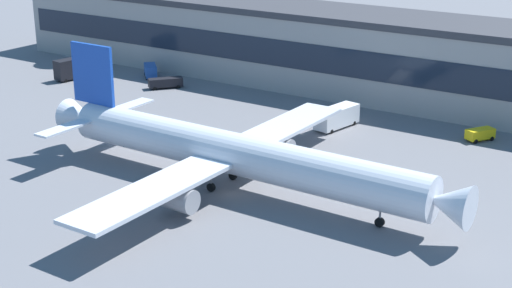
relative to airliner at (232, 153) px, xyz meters
The scene contains 8 objects.
ground_plane 4.98m from the airliner, 38.06° to the right, with size 600.00×600.00×0.00m, color slate.
terminal_building 50.60m from the airliner, 88.72° to the left, with size 176.25×17.30×14.83m.
airliner is the anchor object (origin of this frame).
crew_van 60.14m from the airliner, 141.21° to the left, with size 5.26×5.20×2.55m.
belt_loader 51.24m from the airliner, 139.93° to the left, with size 5.58×6.23×1.95m.
follow_me_car 41.40m from the airliner, 60.60° to the left, with size 3.91×4.75×1.85m.
catering_truck 65.14m from the airliner, 154.25° to the left, with size 3.80×7.54×4.15m.
fuel_truck 29.86m from the airliner, 91.35° to the left, with size 4.19×8.75×3.35m.
Camera 1 is at (51.20, -72.07, 37.42)m, focal length 53.18 mm.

